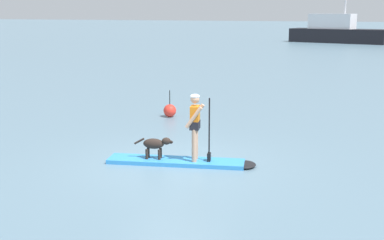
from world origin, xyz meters
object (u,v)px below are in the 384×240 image
at_px(marker_buoy, 170,111).
at_px(paddleboard, 185,162).
at_px(dog, 156,144).
at_px(moored_boat_outer, 337,32).
at_px(person_paddler, 196,122).

bearing_deg(marker_buoy, paddleboard, -60.22).
distance_m(dog, moored_boat_outer, 53.53).
relative_size(person_paddler, moored_boat_outer, 0.14).
bearing_deg(dog, moored_boat_outer, 93.19).
distance_m(person_paddler, marker_buoy, 5.84).
bearing_deg(marker_buoy, dog, -67.59).
bearing_deg(person_paddler, dog, -165.29).
height_order(dog, moored_boat_outer, moored_boat_outer).
height_order(person_paddler, marker_buoy, person_paddler).
distance_m(paddleboard, moored_boat_outer, 53.40).
xyz_separation_m(moored_boat_outer, marker_buoy, (0.86, -48.30, -1.09)).
bearing_deg(dog, marker_buoy, 112.41).
height_order(paddleboard, dog, dog).
distance_m(paddleboard, marker_buoy, 5.71).
distance_m(paddleboard, dog, 0.85).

